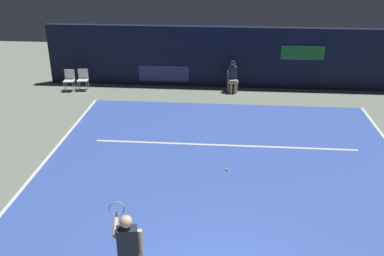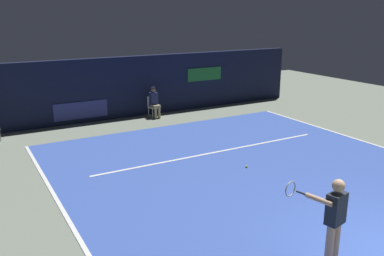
{
  "view_description": "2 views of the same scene",
  "coord_description": "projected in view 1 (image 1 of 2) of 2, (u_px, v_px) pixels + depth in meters",
  "views": [
    {
      "loc": [
        -0.0,
        -5.55,
        6.02
      ],
      "look_at": [
        -0.99,
        6.25,
        0.75
      ],
      "focal_mm": 40.21,
      "sensor_mm": 36.0,
      "label": 1
    },
    {
      "loc": [
        -6.89,
        -3.98,
        4.42
      ],
      "look_at": [
        -1.06,
        6.25,
        1.09
      ],
      "focal_mm": 38.54,
      "sensor_mm": 36.0,
      "label": 2
    }
  ],
  "objects": [
    {
      "name": "back_wall",
      "position": [
        227.0,
        57.0,
        18.44
      ],
      "size": [
        15.69,
        0.33,
        2.6
      ],
      "color": "#141933",
      "rests_on": "ground"
    },
    {
      "name": "courtside_chair_near",
      "position": [
        69.0,
        79.0,
        18.26
      ],
      "size": [
        0.48,
        0.46,
        0.88
      ],
      "color": "white",
      "rests_on": "ground"
    },
    {
      "name": "line_sideline_right",
      "position": [
        38.0,
        169.0,
        12.13
      ],
      "size": [
        0.1,
        11.32,
        0.01
      ],
      "primitive_type": "cube",
      "color": "white",
      "rests_on": "court_surface"
    },
    {
      "name": "tennis_ball",
      "position": [
        227.0,
        169.0,
        12.07
      ],
      "size": [
        0.07,
        0.07,
        0.07
      ],
      "primitive_type": "sphere",
      "color": "#CCE033",
      "rests_on": "court_surface"
    },
    {
      "name": "tennis_player",
      "position": [
        128.0,
        250.0,
        7.54
      ],
      "size": [
        0.77,
        0.93,
        1.73
      ],
      "color": "#DBAD89",
      "rests_on": "ground"
    },
    {
      "name": "line_judge_on_chair",
      "position": [
        233.0,
        76.0,
        17.99
      ],
      "size": [
        0.49,
        0.56,
        1.32
      ],
      "color": "white",
      "rests_on": "ground"
    },
    {
      "name": "courtside_chair_far",
      "position": [
        83.0,
        78.0,
        18.34
      ],
      "size": [
        0.49,
        0.46,
        0.88
      ],
      "color": "white",
      "rests_on": "ground"
    },
    {
      "name": "ground_plane",
      "position": [
        223.0,
        178.0,
        11.74
      ],
      "size": [
        31.48,
        31.48,
        0.0
      ],
      "primitive_type": "plane",
      "color": "gray"
    },
    {
      "name": "court_surface",
      "position": [
        223.0,
        178.0,
        11.74
      ],
      "size": [
        10.54,
        11.32,
        0.01
      ],
      "primitive_type": "cube",
      "color": "#3856B2",
      "rests_on": "ground"
    },
    {
      "name": "line_service",
      "position": [
        224.0,
        145.0,
        13.54
      ],
      "size": [
        8.22,
        0.1,
        0.01
      ],
      "primitive_type": "cube",
      "color": "white",
      "rests_on": "court_surface"
    }
  ]
}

